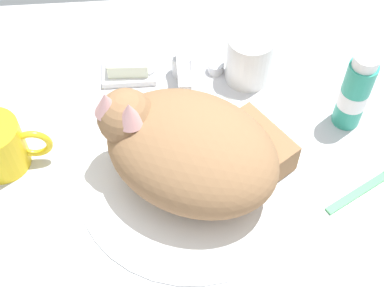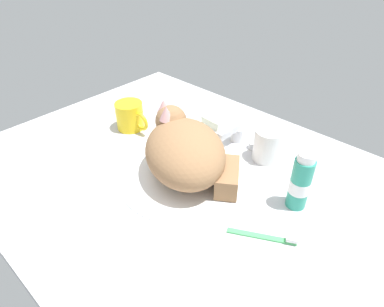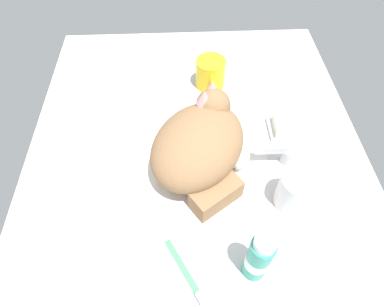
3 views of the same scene
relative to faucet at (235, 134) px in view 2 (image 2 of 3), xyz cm
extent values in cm
cube|color=silver|center=(0.00, -20.17, -4.20)|extent=(110.00, 82.50, 3.00)
cylinder|color=white|center=(0.00, -20.17, -2.39)|extent=(33.76, 33.76, 0.61)
cylinder|color=silver|center=(0.00, 1.30, -0.63)|extent=(3.60, 3.60, 4.13)
cube|color=silver|center=(0.00, -3.05, 2.43)|extent=(2.00, 8.69, 2.00)
cylinder|color=silver|center=(-5.77, 1.30, -1.80)|extent=(2.80, 2.80, 1.80)
cylinder|color=silver|center=(5.77, 1.30, -1.80)|extent=(2.80, 2.80, 1.80)
ellipsoid|color=#936B47|center=(0.00, -20.17, 4.29)|extent=(31.37, 29.52, 12.76)
sphere|color=#936B47|center=(-8.68, -16.21, 7.80)|extent=(11.14, 11.14, 8.05)
ellipsoid|color=white|center=(-7.33, -17.09, 5.89)|extent=(6.80, 6.57, 4.43)
cone|color=#DB9E9E|center=(-7.93, -18.38, 11.22)|extent=(5.01, 5.01, 3.62)
cone|color=#DB9E9E|center=(-10.96, -16.40, 11.22)|extent=(5.01, 5.01, 3.62)
cube|color=#936B47|center=(10.42, -16.84, 0.50)|extent=(10.54, 12.11, 5.18)
ellipsoid|color=white|center=(1.19, -10.27, 0.25)|extent=(6.66, 6.07, 4.67)
cylinder|color=yellow|center=(-28.09, -14.98, 1.44)|extent=(8.17, 8.17, 8.28)
torus|color=yellow|center=(-22.81, -14.98, 1.44)|extent=(5.64, 1.00, 5.64)
cylinder|color=white|center=(11.00, -0.40, 1.65)|extent=(7.56, 7.56, 8.70)
cube|color=white|center=(-8.97, 1.82, -2.10)|extent=(9.00, 6.40, 1.20)
cube|color=silver|center=(-8.97, 1.82, -0.22)|extent=(6.85, 4.72, 2.56)
cylinder|color=teal|center=(25.35, -10.97, 3.47)|extent=(4.40, 4.40, 12.34)
cylinder|color=white|center=(25.35, -10.97, 2.85)|extent=(4.48, 4.48, 3.08)
cylinder|color=white|center=(25.35, -10.97, 10.54)|extent=(3.74, 3.74, 1.80)
cube|color=#4CB266|center=(24.97, -24.05, -2.30)|extent=(12.77, 7.73, 0.80)
cube|color=white|center=(30.11, -21.24, -1.50)|extent=(2.62, 2.32, 0.80)
camera|label=1|loc=(-3.42, -64.45, 67.12)|focal=52.08mm
camera|label=2|loc=(44.60, -65.77, 49.80)|focal=30.74mm
camera|label=3|loc=(44.41, -23.54, 60.13)|focal=30.28mm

